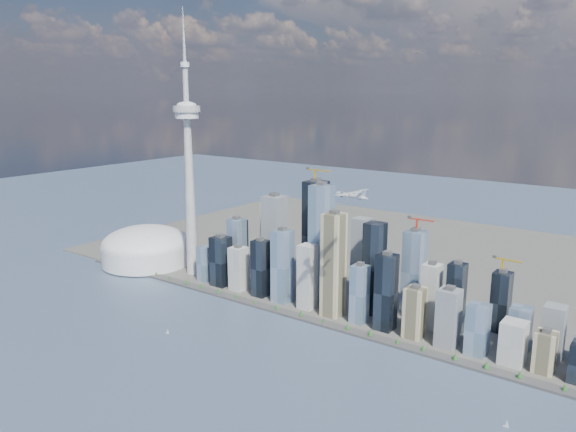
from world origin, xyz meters
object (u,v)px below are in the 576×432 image
Objects in this scene: needle_tower at (189,167)px; airplane at (351,195)px; sailboat_east at (506,425)px; dome_stadium at (146,247)px; sailboat_west at (168,332)px.

airplane is at bearing -13.96° from needle_tower.
airplane is at bearing 171.22° from sailboat_east.
sailboat_west is at bearing -35.31° from dome_stadium.
dome_stadium is 23.12× the size of sailboat_west.
sailboat_east is (854.26, -174.49, -36.11)m from dome_stadium.
sailboat_west is (327.61, -232.07, -36.66)m from dome_stadium.
sailboat_east is (526.65, 57.59, 0.55)m from sailboat_west.
needle_tower is 8.79× the size of airplane.
sailboat_east is at bearing -14.48° from needle_tower.
sailboat_east is at bearing -11.54° from dome_stadium.
dome_stadium is 3.19× the size of airplane.
sailboat_west is 0.83× the size of sailboat_east.
dome_stadium is 636.52m from airplane.
needle_tower is 2.75× the size of dome_stadium.
needle_tower is at bearing 4.09° from dome_stadium.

